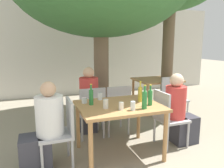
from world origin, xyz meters
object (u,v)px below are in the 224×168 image
object	(u,v)px
drinking_glass_1	(133,106)
drinking_glass_3	(106,104)
patio_chair_4	(173,95)
drinking_glass_0	(100,96)
dining_table_front	(119,111)
green_bottle_1	(91,97)
patio_chair_1	(167,115)
person_seated_0	(43,130)
dining_table_back	(157,83)
drinking_glass_4	(121,106)
green_bottle_2	(150,97)
green_bottle_3	(145,100)
person_seated_1	(180,113)
drinking_glass_2	(84,100)
oil_cruet_0	(140,94)
person_seated_2	(88,104)
patio_chair_0	(62,129)
patio_chair_3	(117,107)
patio_chair_2	(91,109)

from	to	relation	value
drinking_glass_1	drinking_glass_3	size ratio (longest dim) A/B	0.95
patio_chair_4	drinking_glass_0	size ratio (longest dim) A/B	8.07
dining_table_front	green_bottle_1	distance (m)	0.45
patio_chair_1	person_seated_0	xyz separation A→B (m)	(-1.88, -0.00, 0.01)
dining_table_front	person_seated_0	size ratio (longest dim) A/B	1.01
dining_table_back	drinking_glass_4	world-z (taller)	drinking_glass_4
green_bottle_2	green_bottle_3	size ratio (longest dim) A/B	0.91
person_seated_0	drinking_glass_1	bearing A→B (deg)	74.89
green_bottle_2	drinking_glass_4	bearing A→B (deg)	-172.08
person_seated_1	drinking_glass_2	world-z (taller)	person_seated_1
oil_cruet_0	dining_table_front	bearing A→B (deg)	-172.80
green_bottle_2	green_bottle_3	xyz separation A→B (m)	(-0.16, -0.12, 0.01)
patio_chair_1	person_seated_1	size ratio (longest dim) A/B	0.77
person_seated_1	oil_cruet_0	size ratio (longest dim) A/B	3.73
patio_chair_1	drinking_glass_0	xyz separation A→B (m)	(-1.00, 0.36, 0.31)
patio_chair_1	green_bottle_2	world-z (taller)	green_bottle_2
person_seated_0	green_bottle_1	xyz separation A→B (m)	(0.68, 0.13, 0.36)
oil_cruet_0	person_seated_2	bearing A→B (deg)	123.72
person_seated_2	patio_chair_1	bearing A→B (deg)	138.45
oil_cruet_0	green_bottle_3	bearing A→B (deg)	-107.42
drinking_glass_4	patio_chair_0	bearing A→B (deg)	162.62
person_seated_1	drinking_glass_2	size ratio (longest dim) A/B	14.02
patio_chair_3	person_seated_2	bearing A→B (deg)	-26.34
patio_chair_0	person_seated_2	bearing A→B (deg)	147.98
drinking_glass_0	drinking_glass_1	bearing A→B (deg)	-69.04
patio_chair_0	patio_chair_4	distance (m)	2.74
person_seated_2	green_bottle_2	size ratio (longest dim) A/B	4.11
green_bottle_1	drinking_glass_0	distance (m)	0.31
drinking_glass_2	person_seated_0	bearing A→B (deg)	-157.75
patio_chair_2	drinking_glass_1	bearing A→B (deg)	107.20
patio_chair_0	green_bottle_1	world-z (taller)	green_bottle_1
green_bottle_1	dining_table_front	bearing A→B (deg)	-18.37
dining_table_front	dining_table_back	bearing A→B (deg)	46.21
patio_chair_2	drinking_glass_1	world-z (taller)	patio_chair_2
patio_chair_1	patio_chair_4	world-z (taller)	same
person_seated_0	patio_chair_4	bearing A→B (deg)	111.65
patio_chair_4	person_seated_2	distance (m)	1.93
person_seated_2	drinking_glass_1	distance (m)	1.31
dining_table_front	patio_chair_1	world-z (taller)	patio_chair_1
patio_chair_1	drinking_glass_1	distance (m)	0.86
patio_chair_2	oil_cruet_0	bearing A→B (deg)	132.12
patio_chair_1	person_seated_1	xyz separation A→B (m)	(0.24, -0.00, 0.01)
person_seated_2	drinking_glass_1	size ratio (longest dim) A/B	10.16
dining_table_front	drinking_glass_4	bearing A→B (deg)	-104.87
oil_cruet_0	drinking_glass_1	xyz separation A→B (m)	(-0.28, -0.35, -0.06)
oil_cruet_0	green_bottle_3	world-z (taller)	green_bottle_3
oil_cruet_0	drinking_glass_4	xyz separation A→B (m)	(-0.42, -0.28, -0.07)
drinking_glass_0	oil_cruet_0	bearing A→B (deg)	-30.34
person_seated_1	drinking_glass_0	bearing A→B (deg)	73.78
patio_chair_0	person_seated_1	world-z (taller)	person_seated_1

